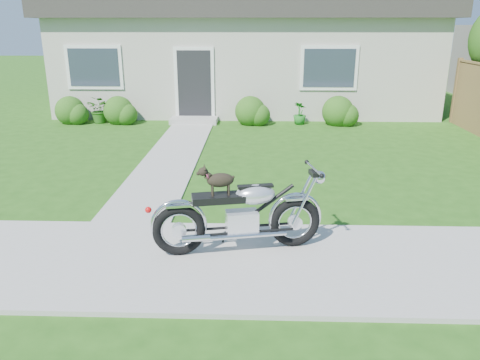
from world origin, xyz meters
The scene contains 8 objects.
ground centered at (0.00, 0.00, 0.00)m, with size 80.00×80.00×0.00m, color #235114.
sidewalk centered at (0.00, 0.00, 0.02)m, with size 24.00×2.20×0.04m, color #9E9B93.
walkway centered at (-1.50, 5.00, 0.01)m, with size 1.20×8.00×0.03m, color #9E9B93.
house centered at (0.00, 11.99, 2.16)m, with size 12.60×7.03×4.50m.
shrub_row centered at (-1.29, 8.50, 0.38)m, with size 8.85×0.92×0.92m.
potted_plant_left centered at (-4.29, 8.55, 0.41)m, with size 0.73×0.63×0.81m, color #285E18.
potted_plant_right centered at (1.66, 8.55, 0.33)m, with size 0.37×0.37×0.67m, color #1E6D1E.
motorcycle_with_dog centered at (0.18, 0.26, 0.54)m, with size 2.20×0.76×1.14m.
Camera 1 is at (0.34, -5.21, 2.82)m, focal length 35.00 mm.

